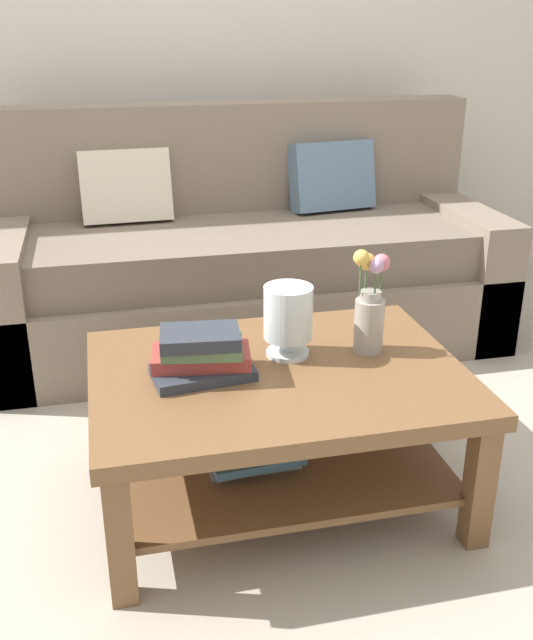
{
  "coord_description": "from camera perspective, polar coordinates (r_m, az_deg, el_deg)",
  "views": [
    {
      "loc": [
        -0.5,
        -2.27,
        1.43
      ],
      "look_at": [
        -0.02,
        -0.21,
        0.55
      ],
      "focal_mm": 41.21,
      "sensor_mm": 36.0,
      "label": 1
    }
  ],
  "objects": [
    {
      "name": "book_stack_main",
      "position": [
        2.16,
        -5.07,
        -2.66
      ],
      "size": [
        0.31,
        0.22,
        0.14
      ],
      "color": "#2D333D",
      "rests_on": "coffee_table"
    },
    {
      "name": "ground_plane",
      "position": [
        2.73,
        -0.58,
        -9.01
      ],
      "size": [
        10.0,
        10.0,
        0.0
      ],
      "primitive_type": "plane",
      "color": "#ADA393"
    },
    {
      "name": "coffee_table",
      "position": [
        2.27,
        0.77,
        -6.68
      ],
      "size": [
        1.12,
        0.83,
        0.45
      ],
      "color": "brown",
      "rests_on": "ground"
    },
    {
      "name": "couch",
      "position": [
        3.43,
        -1.72,
        4.46
      ],
      "size": [
        2.29,
        0.9,
        1.06
      ],
      "color": "#7A6B5B",
      "rests_on": "ground"
    },
    {
      "name": "flower_pitcher",
      "position": [
        2.3,
        8.01,
        0.91
      ],
      "size": [
        0.12,
        0.1,
        0.34
      ],
      "color": "#9E998E",
      "rests_on": "coffee_table"
    },
    {
      "name": "back_wall",
      "position": [
        3.96,
        -6.23,
        21.26
      ],
      "size": [
        6.4,
        0.12,
        2.7
      ],
      "primitive_type": "cube",
      "color": "beige",
      "rests_on": "ground"
    },
    {
      "name": "glass_hurricane_vase",
      "position": [
        2.25,
        1.68,
        0.34
      ],
      "size": [
        0.15,
        0.15,
        0.23
      ],
      "color": "silver",
      "rests_on": "coffee_table"
    }
  ]
}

